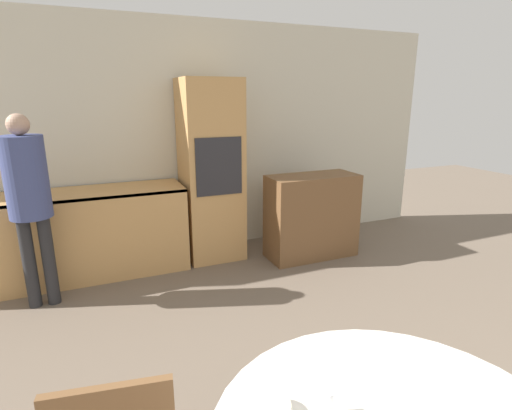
{
  "coord_description": "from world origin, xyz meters",
  "views": [
    {
      "loc": [
        -1.06,
        0.37,
        1.79
      ],
      "look_at": [
        -0.07,
        2.69,
        1.1
      ],
      "focal_mm": 28.0,
      "sensor_mm": 36.0,
      "label": 1
    }
  ],
  "objects_px": {
    "person_standing": "(28,191)",
    "bowl_centre": "(270,410)",
    "sideboard": "(312,216)",
    "oven_unit": "(211,171)"
  },
  "relations": [
    {
      "from": "sideboard",
      "to": "person_standing",
      "type": "bearing_deg",
      "value": -178.7
    },
    {
      "from": "sideboard",
      "to": "bowl_centre",
      "type": "relative_size",
      "value": 6.96
    },
    {
      "from": "bowl_centre",
      "to": "person_standing",
      "type": "bearing_deg",
      "value": 109.69
    },
    {
      "from": "sideboard",
      "to": "oven_unit",
      "type": "bearing_deg",
      "value": 156.34
    },
    {
      "from": "oven_unit",
      "to": "bowl_centre",
      "type": "height_order",
      "value": "oven_unit"
    },
    {
      "from": "sideboard",
      "to": "bowl_centre",
      "type": "bearing_deg",
      "value": -123.33
    },
    {
      "from": "person_standing",
      "to": "bowl_centre",
      "type": "bearing_deg",
      "value": -70.31
    },
    {
      "from": "sideboard",
      "to": "bowl_centre",
      "type": "distance_m",
      "value": 3.27
    },
    {
      "from": "oven_unit",
      "to": "person_standing",
      "type": "xyz_separation_m",
      "value": [
        -1.71,
        -0.51,
        0.05
      ]
    },
    {
      "from": "bowl_centre",
      "to": "sideboard",
      "type": "bearing_deg",
      "value": 56.67
    }
  ]
}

